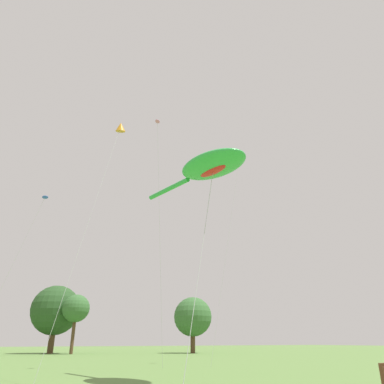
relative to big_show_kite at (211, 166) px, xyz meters
The scene contains 8 objects.
big_show_kite is the anchor object (origin of this frame).
small_kite_delta_white 17.03m from the big_show_kite, 114.20° to the left, with size 3.78×0.77×13.19m.
small_kite_diamond_red 11.61m from the big_show_kite, 86.11° to the left, with size 1.90×1.28×19.42m.
small_kite_tiny_distant 17.41m from the big_show_kite, 46.46° to the left, with size 5.10×1.61×19.75m.
small_kite_stunt_black 7.87m from the big_show_kite, 125.41° to the left, with size 4.22×3.66×15.73m.
tree_shrub_far 45.86m from the big_show_kite, 61.94° to the left, with size 6.21×6.21×8.66m.
tree_oak_right 45.20m from the big_show_kite, 85.75° to the left, with size 4.14×4.14×8.56m.
tree_oak_left 49.49m from the big_show_kite, 88.72° to the left, with size 7.69×7.69×10.29m.
Camera 1 is at (-7.57, -1.93, 1.78)m, focal length 34.62 mm.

